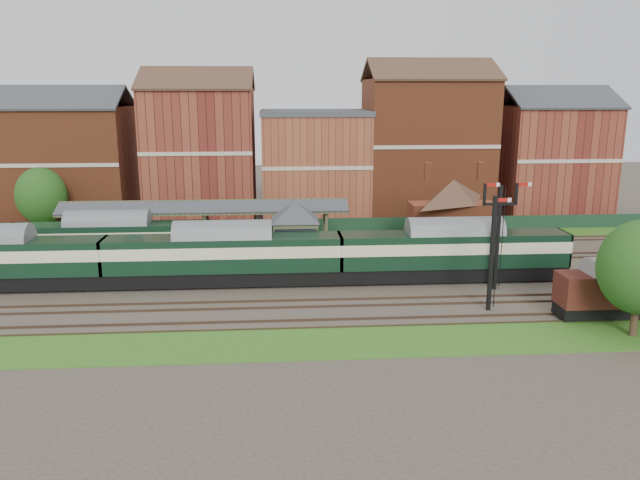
{
  "coord_description": "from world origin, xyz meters",
  "views": [
    {
      "loc": [
        -4.49,
        -46.88,
        14.82
      ],
      "look_at": [
        -1.04,
        2.0,
        3.0
      ],
      "focal_mm": 35.0,
      "sensor_mm": 36.0,
      "label": 1
    }
  ],
  "objects": [
    {
      "name": "platform_railcar",
      "position": [
        -18.94,
        6.5,
        2.3
      ],
      "size": [
        16.99,
        2.68,
        3.91
      ],
      "color": "black",
      "rests_on": "ground"
    },
    {
      "name": "grass_front",
      "position": [
        0.0,
        -12.0,
        0.03
      ],
      "size": [
        90.0,
        5.0,
        0.06
      ],
      "primitive_type": "cube",
      "color": "#2D6619",
      "rests_on": "ground"
    },
    {
      "name": "brick_hut",
      "position": [
        5.0,
        3.25,
        1.2
      ],
      "size": [
        3.2,
        2.64,
        2.94
      ],
      "color": "maroon",
      "rests_on": "ground"
    },
    {
      "name": "grass_back",
      "position": [
        0.0,
        16.0,
        0.03
      ],
      "size": [
        90.0,
        4.5,
        0.06
      ],
      "primitive_type": "cube",
      "color": "#2D6619",
      "rests_on": "ground"
    },
    {
      "name": "fence",
      "position": [
        0.0,
        18.0,
        0.75
      ],
      "size": [
        90.0,
        0.12,
        1.5
      ],
      "primitive_type": "cube",
      "color": "#193823",
      "rests_on": "ground"
    },
    {
      "name": "signal_box",
      "position": [
        -3.0,
        3.25,
        3.19
      ],
      "size": [
        5.4,
        5.4,
        6.0
      ],
      "color": "#5F7251",
      "rests_on": "ground"
    },
    {
      "name": "goods_van_a",
      "position": [
        16.67,
        -9.0,
        1.84
      ],
      "size": [
        5.29,
        2.29,
        3.21
      ],
      "color": "black",
      "rests_on": "ground"
    },
    {
      "name": "semaphore_bracket",
      "position": [
        12.04,
        -2.5,
        4.63
      ],
      "size": [
        3.6,
        0.25,
        8.18
      ],
      "color": "black",
      "rests_on": "ground"
    },
    {
      "name": "dmu_train",
      "position": [
        -8.64,
        0.0,
        2.43
      ],
      "size": [
        54.17,
        2.85,
        4.16
      ],
      "color": "black",
      "rests_on": "ground"
    },
    {
      "name": "station_building",
      "position": [
        12.0,
        9.75,
        3.96
      ],
      "size": [
        8.1,
        8.1,
        5.9
      ],
      "color": "brown",
      "rests_on": "platform"
    },
    {
      "name": "semaphore_siding",
      "position": [
        10.02,
        -7.0,
        4.16
      ],
      "size": [
        1.23,
        0.25,
        8.0
      ],
      "color": "black",
      "rests_on": "ground"
    },
    {
      "name": "tree_back",
      "position": [
        -28.24,
        17.17,
        4.41
      ],
      "size": [
        4.99,
        4.99,
        7.3
      ],
      "color": "#382619",
      "rests_on": "ground"
    },
    {
      "name": "town_backdrop",
      "position": [
        -0.18,
        25.0,
        7.0
      ],
      "size": [
        69.0,
        10.0,
        16.0
      ],
      "color": "brown",
      "rests_on": "ground"
    },
    {
      "name": "ground",
      "position": [
        0.0,
        0.0,
        0.0
      ],
      "size": [
        160.0,
        160.0,
        0.0
      ],
      "primitive_type": "plane",
      "color": "#473D33",
      "rests_on": "ground"
    },
    {
      "name": "platform",
      "position": [
        -5.0,
        9.75,
        0.5
      ],
      "size": [
        55.0,
        3.4,
        1.0
      ],
      "primitive_type": "cube",
      "color": "#2D2D2D",
      "rests_on": "ground"
    },
    {
      "name": "canopy",
      "position": [
        -11.0,
        9.75,
        4.58
      ],
      "size": [
        26.0,
        3.89,
        4.08
      ],
      "color": "#454C2F",
      "rests_on": "platform"
    }
  ]
}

